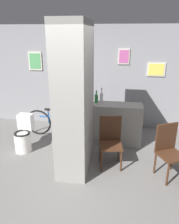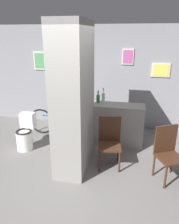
{
  "view_description": "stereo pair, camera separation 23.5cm",
  "coord_description": "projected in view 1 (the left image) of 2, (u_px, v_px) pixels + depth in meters",
  "views": [
    {
      "loc": [
        0.67,
        -2.99,
        2.39
      ],
      "look_at": [
        0.09,
        0.95,
        0.95
      ],
      "focal_mm": 35.0,
      "sensor_mm": 36.0,
      "label": 1
    },
    {
      "loc": [
        0.9,
        -2.95,
        2.39
      ],
      "look_at": [
        0.09,
        0.95,
        0.95
      ],
      "focal_mm": 35.0,
      "sensor_mm": 36.0,
      "label": 2
    }
  ],
  "objects": [
    {
      "name": "counter_shelf",
      "position": [
        110.0,
        124.0,
        4.91
      ],
      "size": [
        1.4,
        0.44,
        0.93
      ],
      "color": "gray",
      "rests_on": "ground_plane"
    },
    {
      "name": "toilet",
      "position": [
        24.0,
        136.0,
        4.66
      ],
      "size": [
        0.34,
        0.5,
        0.76
      ],
      "color": "white",
      "rests_on": "ground_plane"
    },
    {
      "name": "bottle_tall",
      "position": [
        101.0,
        97.0,
        4.82
      ],
      "size": [
        0.07,
        0.07,
        0.33
      ],
      "color": "silver",
      "rests_on": "counter_shelf"
    },
    {
      "name": "bottle_short",
      "position": [
        96.0,
        98.0,
        4.83
      ],
      "size": [
        0.08,
        0.08,
        0.28
      ],
      "color": "#267233",
      "rests_on": "counter_shelf"
    },
    {
      "name": "wall_back",
      "position": [
        96.0,
        77.0,
        5.69
      ],
      "size": [
        8.0,
        0.09,
        2.6
      ],
      "color": "gray",
      "rests_on": "ground_plane"
    },
    {
      "name": "chair_by_doorway",
      "position": [
        169.0,
        149.0,
        3.75
      ],
      "size": [
        0.55,
        0.55,
        0.94
      ],
      "rotation": [
        0.0,
        0.0,
        0.47
      ],
      "color": "#422616",
      "rests_on": "ground_plane"
    },
    {
      "name": "bicycle",
      "position": [
        59.0,
        123.0,
        5.29
      ],
      "size": [
        1.71,
        0.42,
        0.69
      ],
      "color": "black",
      "rests_on": "ground_plane"
    },
    {
      "name": "pillar_center",
      "position": [
        75.0,
        100.0,
        3.77
      ],
      "size": [
        0.55,
        1.09,
        2.6
      ],
      "color": "gray",
      "rests_on": "ground_plane"
    },
    {
      "name": "chair_near_pillar",
      "position": [
        110.0,
        140.0,
        4.09
      ],
      "size": [
        0.47,
        0.47,
        0.94
      ],
      "rotation": [
        0.0,
        0.0,
        0.15
      ],
      "color": "#422616",
      "rests_on": "ground_plane"
    },
    {
      "name": "ground_plane",
      "position": [
        76.0,
        183.0,
        3.69
      ],
      "size": [
        14.0,
        14.0,
        0.0
      ],
      "primitive_type": "plane",
      "color": "slate"
    }
  ]
}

